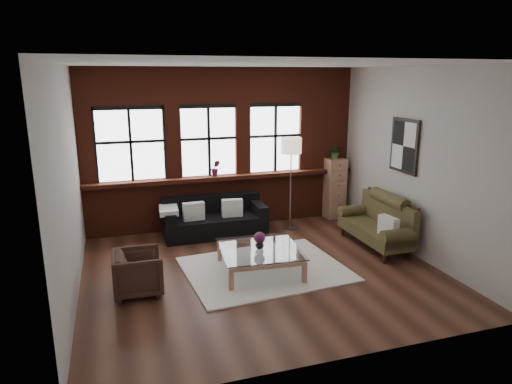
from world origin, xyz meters
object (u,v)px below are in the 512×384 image
object	(u,v)px
dark_sofa	(215,217)
armchair	(138,272)
floor_lamp	(291,181)
vintage_settee	(375,223)
vase	(260,244)
drawer_chest	(334,188)
coffee_table	(260,261)

from	to	relation	value
dark_sofa	armchair	world-z (taller)	dark_sofa
floor_lamp	vintage_settee	bearing A→B (deg)	-50.57
dark_sofa	vase	xyz separation A→B (m)	(0.29, -1.94, 0.11)
vintage_settee	drawer_chest	bearing A→B (deg)	86.65
vintage_settee	drawer_chest	distance (m)	1.87
floor_lamp	armchair	bearing A→B (deg)	-148.09
dark_sofa	coffee_table	world-z (taller)	dark_sofa
armchair	floor_lamp	xyz separation A→B (m)	(3.10, 1.93, 0.69)
floor_lamp	coffee_table	bearing A→B (deg)	-124.55
vase	drawer_chest	distance (m)	3.35
dark_sofa	vintage_settee	world-z (taller)	vintage_settee
coffee_table	vase	bearing A→B (deg)	-135.00
drawer_chest	floor_lamp	size ratio (longest dim) A/B	0.65
drawer_chest	coffee_table	bearing A→B (deg)	-137.09
dark_sofa	armchair	bearing A→B (deg)	-127.23
dark_sofa	vintage_settee	xyz separation A→B (m)	(2.63, -1.51, 0.09)
coffee_table	drawer_chest	xyz separation A→B (m)	(2.45, 2.28, 0.46)
vintage_settee	dark_sofa	bearing A→B (deg)	150.16
vintage_settee	coffee_table	size ratio (longest dim) A/B	1.37
vase	drawer_chest	bearing A→B (deg)	42.91
coffee_table	floor_lamp	bearing A→B (deg)	55.45
armchair	drawer_chest	size ratio (longest dim) A/B	0.53
armchair	drawer_chest	bearing A→B (deg)	-59.75
vintage_settee	coffee_table	distance (m)	2.40
dark_sofa	drawer_chest	bearing A→B (deg)	7.12
vase	armchair	bearing A→B (deg)	-175.51
dark_sofa	coffee_table	size ratio (longest dim) A/B	1.60
dark_sofa	vintage_settee	size ratio (longest dim) A/B	1.17
drawer_chest	floor_lamp	bearing A→B (deg)	-157.96
vintage_settee	drawer_chest	world-z (taller)	drawer_chest
dark_sofa	coffee_table	bearing A→B (deg)	-81.53
dark_sofa	drawer_chest	world-z (taller)	drawer_chest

